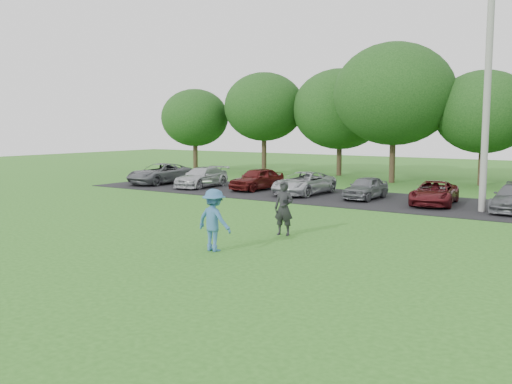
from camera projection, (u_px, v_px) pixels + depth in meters
ground at (190, 247)px, 16.82m from camera, size 100.00×100.00×0.00m
parking_lot at (366, 199)px, 27.50m from camera, size 32.00×6.50×0.03m
utility_pole at (487, 102)px, 23.06m from camera, size 0.28×0.28×9.02m
frisbee_player at (214, 220)px, 16.22m from camera, size 1.20×0.75×2.04m
camera_bystander at (284, 208)px, 18.57m from camera, size 0.71×0.52×1.77m
parked_cars at (330, 185)px, 28.43m from camera, size 28.47×4.62×1.23m
tree_row at (457, 103)px, 34.11m from camera, size 42.39×9.85×8.64m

